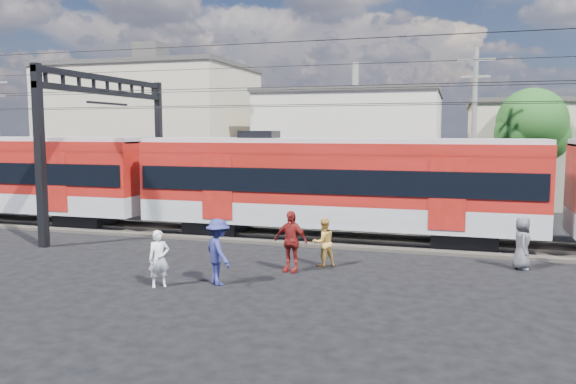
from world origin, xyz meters
name	(u,v)px	position (x,y,z in m)	size (l,w,h in m)	color
ground	(257,293)	(0.00, 0.00, 0.00)	(120.00, 120.00, 0.00)	black
track_bed	(322,238)	(0.00, 8.00, 0.06)	(70.00, 3.40, 0.12)	#2D2823
rail_near	(318,239)	(0.00, 7.25, 0.18)	(70.00, 0.12, 0.12)	#59544C
rail_far	(326,232)	(0.00, 8.75, 0.18)	(70.00, 0.12, 0.12)	#59544C
commuter_train	(339,182)	(0.66, 8.00, 2.40)	(50.30, 3.08, 4.17)	black
catenary	(135,116)	(-8.65, 8.00, 5.14)	(70.00, 9.30, 7.52)	black
building_west	(153,128)	(-17.00, 24.00, 4.66)	(14.28, 10.20, 9.30)	tan
building_midwest	(355,142)	(-2.00, 27.00, 3.66)	(12.24, 12.24, 7.30)	beige
utility_pole_mid	(474,129)	(6.00, 15.00, 4.53)	(1.80, 0.24, 8.50)	slate
tree_near	(535,127)	(9.19, 18.09, 4.66)	(3.82, 3.64, 6.72)	#382619
pedestrian_a	(159,259)	(-2.92, -0.19, 0.82)	(0.60, 0.39, 1.65)	silver
pedestrian_b	(324,242)	(1.07, 3.56, 0.81)	(0.78, 0.61, 1.61)	gold
pedestrian_c	(218,252)	(-1.38, 0.52, 0.97)	(1.26, 0.72, 1.94)	navy
pedestrian_d	(291,241)	(0.22, 2.57, 0.98)	(1.15, 0.48, 1.96)	maroon
pedestrian_e	(522,243)	(7.32, 5.00, 0.85)	(0.84, 0.54, 1.71)	#48474C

